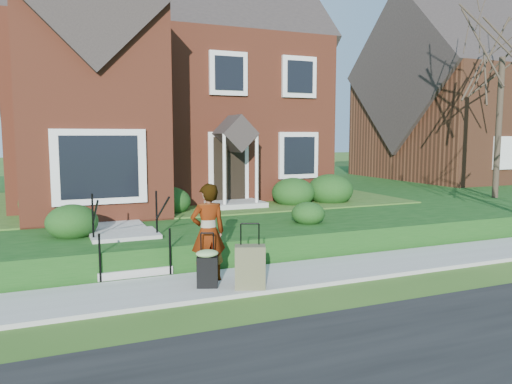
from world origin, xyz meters
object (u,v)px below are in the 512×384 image
woman (208,232)px  suitcase_olive (250,267)px  front_steps (128,246)px  suitcase_black (207,266)px

woman → suitcase_olive: 1.05m
suitcase_olive → front_steps: bearing=146.5°
front_steps → woman: woman is taller
suitcase_black → suitcase_olive: size_ratio=0.85×
woman → suitcase_black: size_ratio=1.85×
suitcase_black → suitcase_olive: 0.76m
suitcase_olive → suitcase_black: bearing=173.5°
woman → suitcase_black: 0.67m
woman → suitcase_black: bearing=69.6°
woman → suitcase_black: woman is taller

